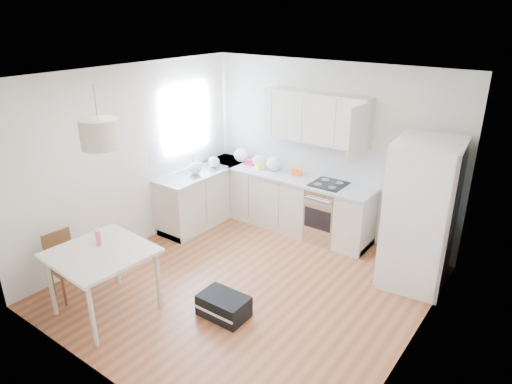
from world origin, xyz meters
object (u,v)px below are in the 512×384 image
at_px(dining_chair, 67,266).
at_px(gym_bag, 224,306).
at_px(refrigerator, 422,214).
at_px(dining_table, 101,259).

relative_size(dining_chair, gym_bag, 1.47).
xyz_separation_m(refrigerator, gym_bag, (-1.55, -2.12, -0.83)).
bearing_deg(dining_chair, dining_table, 12.16).
bearing_deg(gym_bag, refrigerator, 53.20).
height_order(refrigerator, dining_table, refrigerator).
relative_size(dining_table, dining_chair, 1.30).
xyz_separation_m(dining_chair, gym_bag, (1.82, 0.83, -0.29)).
bearing_deg(dining_chair, refrigerator, 46.94).
xyz_separation_m(refrigerator, dining_table, (-2.73, -2.87, -0.24)).
height_order(refrigerator, gym_bag, refrigerator).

